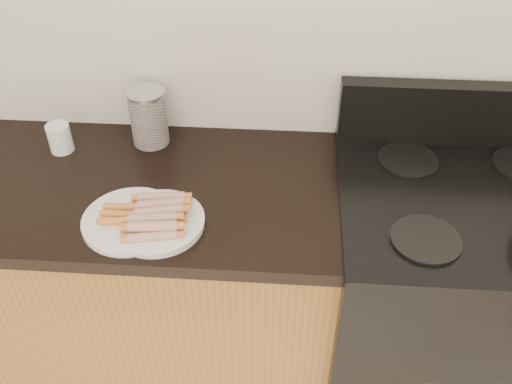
# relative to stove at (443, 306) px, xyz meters

# --- Properties ---
(wall_back) EXTENTS (4.00, 0.04, 2.60)m
(wall_back) POSITION_rel_stove_xyz_m (-0.78, 0.32, 0.84)
(wall_back) COLOR silver
(wall_back) RESTS_ON ground
(cabinet_base) EXTENTS (2.20, 0.59, 0.86)m
(cabinet_base) POSITION_rel_stove_xyz_m (-1.48, 0.01, -0.03)
(cabinet_base) COLOR brown
(cabinet_base) RESTS_ON floor
(stove) EXTENTS (0.76, 0.65, 0.91)m
(stove) POSITION_rel_stove_xyz_m (0.00, 0.00, 0.00)
(stove) COLOR black
(stove) RESTS_ON floor
(stove_panel) EXTENTS (0.76, 0.06, 0.20)m
(stove_panel) POSITION_rel_stove_xyz_m (0.00, 0.28, 0.55)
(stove_panel) COLOR black
(stove_panel) RESTS_ON stove
(burner_near_left) EXTENTS (0.18, 0.18, 0.01)m
(burner_near_left) POSITION_rel_stove_xyz_m (-0.17, -0.17, 0.46)
(burner_near_left) COLOR black
(burner_near_left) RESTS_ON stove
(burner_far_left) EXTENTS (0.18, 0.18, 0.01)m
(burner_far_left) POSITION_rel_stove_xyz_m (-0.17, 0.17, 0.46)
(burner_far_left) COLOR black
(burner_far_left) RESTS_ON stove
(main_plate) EXTENTS (0.31, 0.31, 0.02)m
(main_plate) POSITION_rel_stove_xyz_m (-0.86, -0.15, 0.45)
(main_plate) COLOR white
(main_plate) RESTS_ON counter_slab
(side_plate) EXTENTS (0.31, 0.31, 0.02)m
(side_plate) POSITION_rel_stove_xyz_m (-0.94, -0.14, 0.45)
(side_plate) COLOR white
(side_plate) RESTS_ON counter_slab
(hotdog_pile) EXTENTS (0.13, 0.19, 0.05)m
(hotdog_pile) POSITION_rel_stove_xyz_m (-0.86, -0.15, 0.48)
(hotdog_pile) COLOR #9C3736
(hotdog_pile) RESTS_ON main_plate
(plain_sausages) EXTENTS (0.14, 0.08, 0.02)m
(plain_sausages) POSITION_rel_stove_xyz_m (-0.94, -0.14, 0.47)
(plain_sausages) COLOR #D68554
(plain_sausages) RESTS_ON side_plate
(canister) EXTENTS (0.12, 0.12, 0.18)m
(canister) POSITION_rel_stove_xyz_m (-0.96, 0.23, 0.53)
(canister) COLOR white
(canister) RESTS_ON counter_slab
(mug) EXTENTS (0.08, 0.08, 0.09)m
(mug) POSITION_rel_stove_xyz_m (-1.23, 0.17, 0.49)
(mug) COLOR white
(mug) RESTS_ON counter_slab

